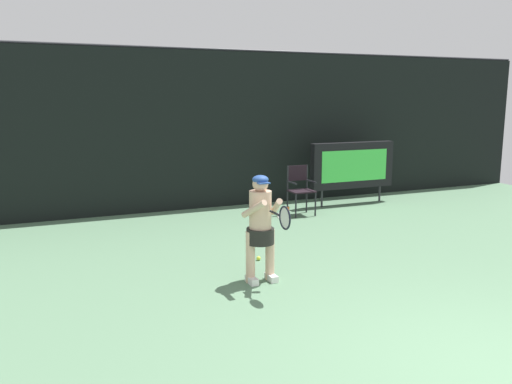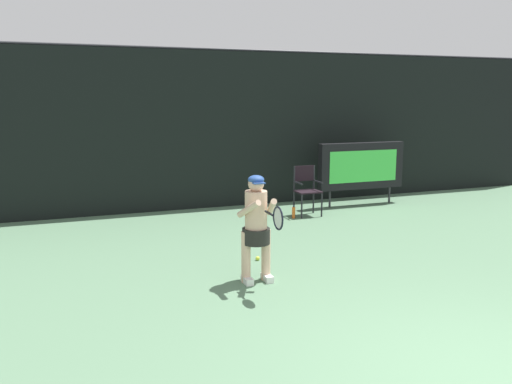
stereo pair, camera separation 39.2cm
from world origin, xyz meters
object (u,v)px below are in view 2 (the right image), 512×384
Objects in this scene: umpire_chair at (307,187)px; water_bottle at (294,213)px; tennis_player at (256,224)px; tennis_ball_loose at (258,258)px; scoreboard at (361,166)px; tennis_racket at (277,218)px.

umpire_chair is 4.08× the size of water_bottle.
tennis_player is 1.25m from tennis_ball_loose.
water_bottle is (-2.09, -0.75, -0.82)m from scoreboard.
tennis_racket is (0.06, -0.62, 0.21)m from tennis_player.
tennis_player reaches higher than water_bottle.
tennis_player is at bearing -135.43° from scoreboard.
tennis_player is at bearing 80.27° from tennis_racket.
scoreboard reaches higher than water_bottle.
umpire_chair is 4.89m from tennis_racket.
umpire_chair is at bearing 51.43° from tennis_ball_loose.
tennis_player is at bearing -111.54° from tennis_ball_loose.
umpire_chair is 15.88× the size of tennis_ball_loose.
tennis_player is at bearing -124.90° from umpire_chair.
tennis_racket is (-2.45, -4.21, 0.43)m from umpire_chair.
water_bottle is 3.90× the size of tennis_ball_loose.
tennis_player is at bearing -121.87° from water_bottle.
tennis_ball_loose is at bearing -139.86° from scoreboard.
water_bottle is at bearing 58.13° from tennis_player.
tennis_player is (-2.51, -3.60, 0.22)m from umpire_chair.
tennis_racket is at bearing -120.18° from umpire_chair.
tennis_racket is 1.84m from tennis_ball_loose.
tennis_ball_loose is at bearing 68.46° from tennis_player.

